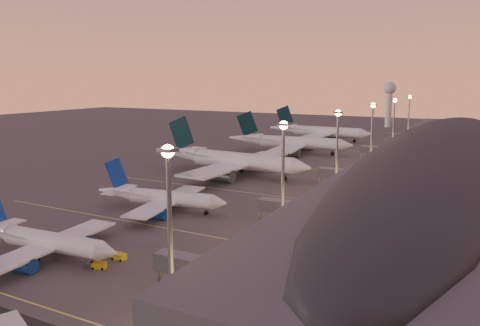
% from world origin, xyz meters
% --- Properties ---
extents(ground, '(700.00, 700.00, 0.00)m').
position_xyz_m(ground, '(0.00, 0.00, 0.00)').
color(ground, '#3D3A38').
extents(airliner_narrow_south, '(36.49, 32.66, 13.03)m').
position_xyz_m(airliner_narrow_south, '(-2.07, -30.80, 3.37)').
color(airliner_narrow_south, silver).
rests_on(airliner_narrow_south, ground).
extents(airliner_narrow_north, '(38.03, 34.28, 13.59)m').
position_xyz_m(airliner_narrow_north, '(-1.62, 6.56, 3.51)').
color(airliner_narrow_north, silver).
rests_on(airliner_narrow_north, ground).
extents(airliner_wide_near, '(64.26, 58.64, 20.56)m').
position_xyz_m(airliner_wide_near, '(-8.56, 57.10, 5.29)').
color(airliner_wide_near, silver).
rests_on(airliner_wide_near, ground).
extents(airliner_wide_mid, '(60.41, 55.28, 19.32)m').
position_xyz_m(airliner_wide_mid, '(-8.73, 114.51, 4.97)').
color(airliner_wide_mid, silver).
rests_on(airliner_wide_mid, ground).
extents(airliner_wide_far, '(60.08, 54.51, 19.28)m').
position_xyz_m(airliner_wide_far, '(-11.12, 165.86, 4.96)').
color(airliner_wide_far, silver).
rests_on(airliner_wide_far, ground).
extents(terminal_building, '(56.35, 255.00, 17.46)m').
position_xyz_m(terminal_building, '(61.84, 72.47, 8.78)').
color(terminal_building, '#47474B').
rests_on(terminal_building, ground).
extents(light_masts, '(2.20, 217.20, 25.90)m').
position_xyz_m(light_masts, '(36.00, 65.00, 17.55)').
color(light_masts, slate).
rests_on(light_masts, ground).
extents(radar_tower, '(9.00, 9.00, 32.50)m').
position_xyz_m(radar_tower, '(10.00, 260.00, 21.87)').
color(radar_tower, silver).
rests_on(radar_tower, ground).
extents(lane_markings, '(90.00, 180.36, 0.00)m').
position_xyz_m(lane_markings, '(0.00, 40.00, 0.01)').
color(lane_markings, '#D8C659').
rests_on(lane_markings, ground).
extents(baggage_tug_a, '(4.04, 2.76, 1.12)m').
position_xyz_m(baggage_tug_a, '(11.64, -30.08, 0.51)').
color(baggage_tug_a, gold).
rests_on(baggage_tug_a, ground).
extents(baggage_tug_b, '(4.13, 1.91, 1.22)m').
position_xyz_m(baggage_tug_b, '(11.89, -24.89, 0.56)').
color(baggage_tug_b, gold).
rests_on(baggage_tug_b, ground).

